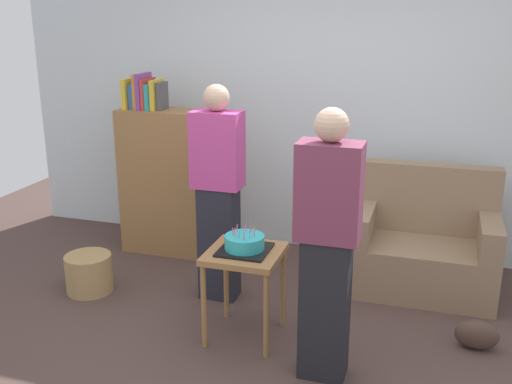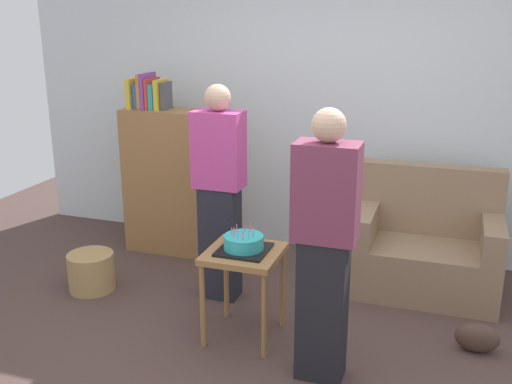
{
  "view_description": "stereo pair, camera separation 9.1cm",
  "coord_description": "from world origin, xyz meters",
  "px_view_note": "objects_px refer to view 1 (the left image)",
  "views": [
    {
      "loc": [
        0.89,
        -3.12,
        2.12
      ],
      "look_at": [
        -0.24,
        0.53,
        0.95
      ],
      "focal_mm": 41.69,
      "sensor_mm": 36.0,
      "label": 1
    },
    {
      "loc": [
        0.98,
        -3.09,
        2.12
      ],
      "look_at": [
        -0.24,
        0.53,
        0.95
      ],
      "focal_mm": 41.69,
      "sensor_mm": 36.0,
      "label": 2
    }
  ],
  "objects_px": {
    "person_blowing_candles": "(218,193)",
    "person_holding_cake": "(327,247)",
    "birthday_cake": "(245,244)",
    "side_table": "(245,264)",
    "wicker_basket": "(89,273)",
    "couch": "(423,247)",
    "handbag": "(477,335)",
    "bookshelf": "(166,178)"
  },
  "relations": [
    {
      "from": "person_blowing_candles",
      "to": "person_holding_cake",
      "type": "distance_m",
      "value": 1.24
    },
    {
      "from": "birthday_cake",
      "to": "person_blowing_candles",
      "type": "height_order",
      "value": "person_blowing_candles"
    },
    {
      "from": "side_table",
      "to": "wicker_basket",
      "type": "xyz_separation_m",
      "value": [
        -1.38,
        0.28,
        -0.37
      ]
    },
    {
      "from": "person_blowing_candles",
      "to": "couch",
      "type": "bearing_deg",
      "value": 41.74
    },
    {
      "from": "handbag",
      "to": "person_blowing_candles",
      "type": "bearing_deg",
      "value": 173.56
    },
    {
      "from": "person_blowing_candles",
      "to": "handbag",
      "type": "distance_m",
      "value": 2.02
    },
    {
      "from": "couch",
      "to": "side_table",
      "type": "xyz_separation_m",
      "value": [
        -1.1,
        -1.14,
        0.18
      ]
    },
    {
      "from": "couch",
      "to": "bookshelf",
      "type": "xyz_separation_m",
      "value": [
        -2.26,
        0.11,
        0.35
      ]
    },
    {
      "from": "wicker_basket",
      "to": "handbag",
      "type": "height_order",
      "value": "wicker_basket"
    },
    {
      "from": "handbag",
      "to": "wicker_basket",
      "type": "bearing_deg",
      "value": -179.65
    },
    {
      "from": "side_table",
      "to": "birthday_cake",
      "type": "xyz_separation_m",
      "value": [
        -0.0,
        -0.0,
        0.15
      ]
    },
    {
      "from": "couch",
      "to": "person_holding_cake",
      "type": "distance_m",
      "value": 1.59
    },
    {
      "from": "couch",
      "to": "side_table",
      "type": "distance_m",
      "value": 1.59
    },
    {
      "from": "couch",
      "to": "side_table",
      "type": "bearing_deg",
      "value": -134.14
    },
    {
      "from": "person_blowing_candles",
      "to": "wicker_basket",
      "type": "distance_m",
      "value": 1.24
    },
    {
      "from": "couch",
      "to": "handbag",
      "type": "bearing_deg",
      "value": -65.16
    },
    {
      "from": "birthday_cake",
      "to": "couch",
      "type": "bearing_deg",
      "value": 45.86
    },
    {
      "from": "birthday_cake",
      "to": "handbag",
      "type": "xyz_separation_m",
      "value": [
        1.49,
        0.29,
        -0.57
      ]
    },
    {
      "from": "side_table",
      "to": "handbag",
      "type": "bearing_deg",
      "value": 11.17
    },
    {
      "from": "birthday_cake",
      "to": "handbag",
      "type": "distance_m",
      "value": 1.63
    },
    {
      "from": "bookshelf",
      "to": "person_blowing_candles",
      "type": "height_order",
      "value": "person_blowing_candles"
    },
    {
      "from": "wicker_basket",
      "to": "handbag",
      "type": "distance_m",
      "value": 2.88
    },
    {
      "from": "wicker_basket",
      "to": "bookshelf",
      "type": "bearing_deg",
      "value": 76.74
    },
    {
      "from": "couch",
      "to": "person_blowing_candles",
      "type": "distance_m",
      "value": 1.68
    },
    {
      "from": "couch",
      "to": "side_table",
      "type": "relative_size",
      "value": 1.77
    },
    {
      "from": "person_holding_cake",
      "to": "wicker_basket",
      "type": "bearing_deg",
      "value": -5.9
    },
    {
      "from": "bookshelf",
      "to": "person_holding_cake",
      "type": "xyz_separation_m",
      "value": [
        1.74,
        -1.53,
        0.15
      ]
    },
    {
      "from": "couch",
      "to": "bookshelf",
      "type": "bearing_deg",
      "value": 177.21
    },
    {
      "from": "bookshelf",
      "to": "couch",
      "type": "bearing_deg",
      "value": -2.79
    },
    {
      "from": "side_table",
      "to": "person_blowing_candles",
      "type": "bearing_deg",
      "value": 126.37
    },
    {
      "from": "couch",
      "to": "birthday_cake",
      "type": "height_order",
      "value": "couch"
    },
    {
      "from": "bookshelf",
      "to": "person_blowing_candles",
      "type": "xyz_separation_m",
      "value": [
        0.78,
        -0.74,
        0.15
      ]
    },
    {
      "from": "bookshelf",
      "to": "handbag",
      "type": "relative_size",
      "value": 5.74
    },
    {
      "from": "person_blowing_candles",
      "to": "person_holding_cake",
      "type": "relative_size",
      "value": 1.0
    },
    {
      "from": "bookshelf",
      "to": "side_table",
      "type": "height_order",
      "value": "bookshelf"
    },
    {
      "from": "bookshelf",
      "to": "birthday_cake",
      "type": "height_order",
      "value": "bookshelf"
    },
    {
      "from": "couch",
      "to": "birthday_cake",
      "type": "distance_m",
      "value": 1.62
    },
    {
      "from": "couch",
      "to": "wicker_basket",
      "type": "xyz_separation_m",
      "value": [
        -2.48,
        -0.86,
        -0.19
      ]
    },
    {
      "from": "couch",
      "to": "birthday_cake",
      "type": "xyz_separation_m",
      "value": [
        -1.1,
        -1.14,
        0.33
      ]
    },
    {
      "from": "handbag",
      "to": "bookshelf",
      "type": "bearing_deg",
      "value": 160.22
    },
    {
      "from": "bookshelf",
      "to": "side_table",
      "type": "bearing_deg",
      "value": -47.23
    },
    {
      "from": "person_holding_cake",
      "to": "side_table",
      "type": "bearing_deg",
      "value": -15.5
    }
  ]
}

